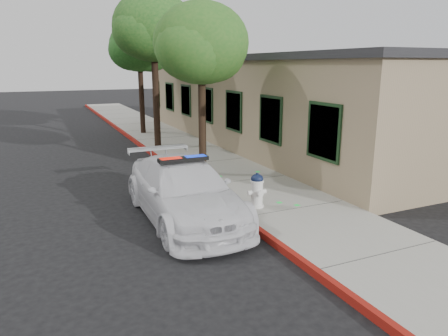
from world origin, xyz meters
TOP-DOWN VIEW (x-y plane):
  - ground at (0.00, 0.00)m, footprint 120.00×120.00m
  - sidewalk at (1.60, 3.00)m, footprint 3.20×60.00m
  - red_curb at (0.06, 3.00)m, footprint 0.14×60.00m
  - clapboard_building at (6.69, 9.00)m, footprint 7.30×20.89m
  - police_car at (-1.17, 0.87)m, footprint 2.16×5.21m
  - fire_hydrant at (0.74, 0.54)m, footprint 0.53×0.46m
  - street_tree_near at (0.71, 4.32)m, footprint 3.23×3.10m
  - street_tree_mid at (0.71, 10.08)m, footprint 3.74×3.59m
  - street_tree_far at (1.03, 14.07)m, footprint 3.45×3.18m

SIDE VIEW (x-z plane):
  - ground at x=0.00m, z-range 0.00..0.00m
  - sidewalk at x=1.60m, z-range 0.00..0.15m
  - red_curb at x=0.06m, z-range 0.00..0.16m
  - fire_hydrant at x=0.74m, z-range 0.15..1.08m
  - police_car at x=-1.17m, z-range -0.06..1.57m
  - clapboard_building at x=6.69m, z-range 0.01..4.25m
  - street_tree_near at x=0.71m, z-range 1.55..7.23m
  - street_tree_far at x=1.03m, z-range 1.66..7.67m
  - street_tree_mid at x=0.71m, z-range 1.89..8.73m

